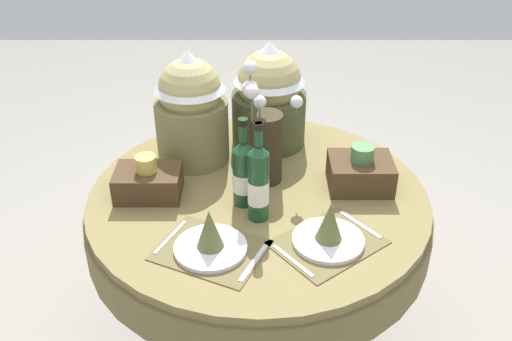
{
  "coord_description": "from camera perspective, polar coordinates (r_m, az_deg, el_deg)",
  "views": [
    {
      "loc": [
        -0.01,
        -1.79,
        1.98
      ],
      "look_at": [
        0.0,
        0.03,
        0.85
      ],
      "focal_mm": 40.07,
      "sensor_mm": 36.0,
      "label": 1
    }
  ],
  "objects": [
    {
      "name": "ground",
      "position": [
        2.66,
        0.0,
        -16.13
      ],
      "size": [
        8.0,
        8.0,
        0.0
      ],
      "primitive_type": "plane",
      "color": "#9E998E"
    },
    {
      "name": "dining_table",
      "position": [
        2.23,
        0.0,
        -5.16
      ],
      "size": [
        1.3,
        1.3,
        0.77
      ],
      "color": "olive",
      "rests_on": "ground"
    },
    {
      "name": "place_setting_left",
      "position": [
        1.86,
        -4.8,
        -6.88
      ],
      "size": [
        0.42,
        0.38,
        0.16
      ],
      "color": "brown",
      "rests_on": "dining_table"
    },
    {
      "name": "place_setting_right",
      "position": [
        1.9,
        7.08,
        -6.08
      ],
      "size": [
        0.43,
        0.41,
        0.16
      ],
      "color": "brown",
      "rests_on": "dining_table"
    },
    {
      "name": "flower_vase",
      "position": [
        2.15,
        0.65,
        3.11
      ],
      "size": [
        0.22,
        0.21,
        0.45
      ],
      "color": "#332819",
      "rests_on": "dining_table"
    },
    {
      "name": "wine_bottle_left",
      "position": [
        2.03,
        -1.47,
        -0.22
      ],
      "size": [
        0.08,
        0.08,
        0.34
      ],
      "color": "#194223",
      "rests_on": "dining_table"
    },
    {
      "name": "wine_bottle_centre",
      "position": [
        1.95,
        -0.06,
        -1.22
      ],
      "size": [
        0.07,
        0.07,
        0.37
      ],
      "color": "#194223",
      "rests_on": "dining_table"
    },
    {
      "name": "gift_tub_back_left",
      "position": [
        2.28,
        -6.77,
        6.68
      ],
      "size": [
        0.29,
        0.29,
        0.47
      ],
      "color": "olive",
      "rests_on": "dining_table"
    },
    {
      "name": "gift_tub_back_centre",
      "position": [
        2.39,
        1.08,
        7.92
      ],
      "size": [
        0.31,
        0.31,
        0.45
      ],
      "color": "#474C2D",
      "rests_on": "dining_table"
    },
    {
      "name": "woven_basket_side_left",
      "position": [
        2.15,
        -10.93,
        -1.08
      ],
      "size": [
        0.24,
        0.17,
        0.16
      ],
      "color": "#47331E",
      "rests_on": "dining_table"
    },
    {
      "name": "woven_basket_side_right",
      "position": [
        2.2,
        10.16,
        -0.09
      ],
      "size": [
        0.24,
        0.19,
        0.17
      ],
      "color": "#47331E",
      "rests_on": "dining_table"
    }
  ]
}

